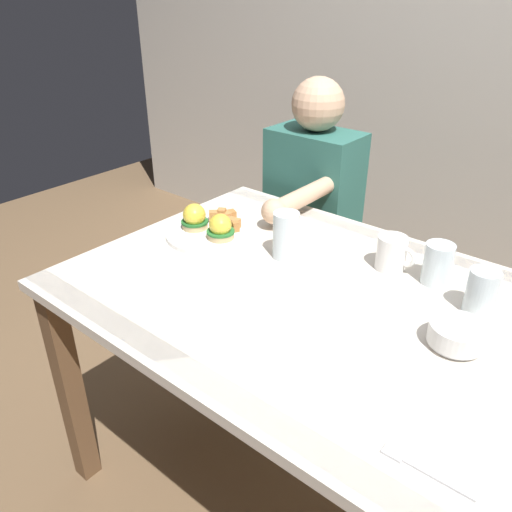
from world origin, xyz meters
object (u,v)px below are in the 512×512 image
(coffee_mug, at_px, (392,252))
(diner_person, at_px, (309,210))
(dining_table, at_px, (302,323))
(fruit_bowl, at_px, (457,335))
(water_glass_near, at_px, (437,266))
(fork, at_px, (421,468))
(eggs_benedict_plate, at_px, (210,228))
(water_glass_extra, at_px, (286,237))
(water_glass_far, at_px, (481,294))

(coffee_mug, xyz_separation_m, diner_person, (-0.52, 0.36, -0.14))
(dining_table, height_order, fruit_bowl, fruit_bowl)
(water_glass_near, xyz_separation_m, diner_person, (-0.64, 0.36, -0.14))
(diner_person, bearing_deg, water_glass_near, -29.18)
(fork, bearing_deg, dining_table, 144.72)
(fork, relative_size, diner_person, 0.14)
(dining_table, xyz_separation_m, eggs_benedict_plate, (-0.40, 0.07, 0.13))
(eggs_benedict_plate, relative_size, fruit_bowl, 2.25)
(dining_table, relative_size, water_glass_extra, 8.90)
(dining_table, relative_size, fruit_bowl, 10.00)
(eggs_benedict_plate, xyz_separation_m, coffee_mug, (0.52, 0.17, 0.02))
(water_glass_extra, bearing_deg, water_glass_far, 8.13)
(water_glass_extra, distance_m, diner_person, 0.58)
(dining_table, xyz_separation_m, water_glass_near, (0.24, 0.24, 0.15))
(fruit_bowl, bearing_deg, fork, -77.18)
(fruit_bowl, xyz_separation_m, diner_person, (-0.78, 0.58, -0.12))
(fruit_bowl, height_order, water_glass_near, water_glass_near)
(water_glass_near, bearing_deg, fruit_bowl, -57.99)
(water_glass_far, xyz_separation_m, diner_person, (-0.77, 0.42, -0.14))
(fruit_bowl, bearing_deg, coffee_mug, 140.48)
(dining_table, distance_m, coffee_mug, 0.31)
(fork, distance_m, diner_person, 1.27)
(dining_table, bearing_deg, diner_person, 123.42)
(fork, xyz_separation_m, diner_person, (-0.86, 0.93, -0.09))
(diner_person, bearing_deg, water_glass_far, -28.60)
(dining_table, xyz_separation_m, water_glass_extra, (-0.14, 0.11, 0.17))
(eggs_benedict_plate, bearing_deg, dining_table, -9.54)
(dining_table, distance_m, fruit_bowl, 0.41)
(fruit_bowl, xyz_separation_m, water_glass_far, (-0.01, 0.16, 0.02))
(fruit_bowl, bearing_deg, water_glass_extra, 170.50)
(water_glass_extra, bearing_deg, water_glass_near, 19.65)
(eggs_benedict_plate, xyz_separation_m, water_glass_extra, (0.26, 0.04, 0.03))
(dining_table, bearing_deg, water_glass_near, 45.25)
(eggs_benedict_plate, distance_m, coffee_mug, 0.55)
(eggs_benedict_plate, bearing_deg, water_glass_far, 8.33)
(fork, bearing_deg, diner_person, 132.77)
(fruit_bowl, xyz_separation_m, coffee_mug, (-0.26, 0.22, 0.02))
(eggs_benedict_plate, height_order, fruit_bowl, eggs_benedict_plate)
(water_glass_near, height_order, water_glass_extra, water_glass_extra)
(water_glass_near, bearing_deg, fork, -68.99)
(coffee_mug, height_order, water_glass_near, water_glass_near)
(eggs_benedict_plate, height_order, diner_person, diner_person)
(water_glass_far, bearing_deg, water_glass_near, 154.33)
(dining_table, relative_size, fork, 7.73)
(coffee_mug, xyz_separation_m, fork, (0.34, -0.56, -0.05))
(dining_table, relative_size, water_glass_far, 10.78)
(fork, xyz_separation_m, water_glass_far, (-0.09, 0.51, 0.05))
(eggs_benedict_plate, distance_m, water_glass_far, 0.78)
(eggs_benedict_plate, bearing_deg, fork, -24.54)
(fork, xyz_separation_m, water_glass_near, (-0.22, 0.57, 0.05))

